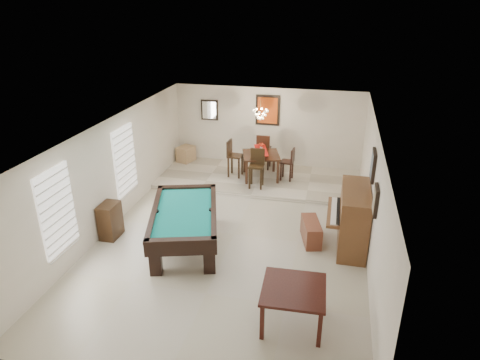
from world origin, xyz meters
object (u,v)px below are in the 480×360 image
at_px(upright_piano, 346,218).
at_px(dining_chair_east, 287,164).
at_px(piano_bench, 311,231).
at_px(dining_chair_south, 256,169).
at_px(square_table, 293,306).
at_px(dining_chair_west, 235,159).
at_px(dining_chair_north, 264,151).
at_px(apothecary_chest, 110,220).
at_px(corner_bench, 186,154).
at_px(dining_table, 261,164).
at_px(pool_table, 185,228).
at_px(chandelier, 261,111).
at_px(flower_vase, 261,147).

relative_size(upright_piano, dining_chair_east, 1.70).
bearing_deg(piano_bench, dining_chair_south, 125.62).
bearing_deg(square_table, dining_chair_west, 112.35).
distance_m(square_table, dining_chair_north, 6.94).
height_order(square_table, dining_chair_south, dining_chair_south).
distance_m(apothecary_chest, corner_bench, 4.82).
xyz_separation_m(dining_chair_north, corner_bench, (-2.63, 0.03, -0.32)).
distance_m(dining_table, dining_chair_east, 0.78).
bearing_deg(dining_table, piano_bench, -61.00).
height_order(upright_piano, piano_bench, upright_piano).
bearing_deg(upright_piano, pool_table, -166.62).
distance_m(upright_piano, dining_chair_east, 3.61).
bearing_deg(dining_table, chandelier, -115.84).
bearing_deg(square_table, dining_chair_east, 98.23).
bearing_deg(flower_vase, dining_chair_east, 2.26).
bearing_deg(dining_table, pool_table, -103.93).
bearing_deg(pool_table, upright_piano, -3.17).
relative_size(pool_table, dining_chair_north, 2.30).
height_order(apothecary_chest, chandelier, chandelier).
relative_size(apothecary_chest, chandelier, 1.39).
xyz_separation_m(square_table, flower_vase, (-1.64, 5.93, 0.74)).
distance_m(upright_piano, chandelier, 4.26).
height_order(dining_chair_south, dining_chair_west, dining_chair_west).
relative_size(dining_chair_north, dining_chair_east, 1.16).
relative_size(dining_chair_south, dining_chair_east, 1.14).
xyz_separation_m(dining_chair_east, chandelier, (-0.81, -0.09, 1.59)).
height_order(square_table, apothecary_chest, apothecary_chest).
xyz_separation_m(upright_piano, flower_vase, (-2.49, 3.15, 0.41)).
bearing_deg(chandelier, dining_table, 64.16).
relative_size(dining_chair_south, chandelier, 1.85).
xyz_separation_m(square_table, dining_chair_south, (-1.64, 5.22, 0.31)).
relative_size(dining_chair_north, chandelier, 1.88).
xyz_separation_m(pool_table, apothecary_chest, (-1.82, -0.02, -0.01)).
height_order(flower_vase, dining_chair_north, dining_chair_north).
distance_m(pool_table, piano_bench, 2.86).
bearing_deg(flower_vase, dining_chair_south, -89.99).
relative_size(apothecary_chest, dining_chair_south, 0.76).
height_order(pool_table, upright_piano, upright_piano).
height_order(square_table, dining_table, dining_table).
bearing_deg(upright_piano, square_table, -106.88).
xyz_separation_m(piano_bench, flower_vase, (-1.75, 3.16, 0.85)).
height_order(piano_bench, dining_table, dining_table).
relative_size(dining_table, dining_chair_east, 1.08).
xyz_separation_m(dining_chair_south, chandelier, (-0.03, 0.65, 1.53)).
bearing_deg(upright_piano, dining_chair_east, 118.26).
distance_m(square_table, apothecary_chest, 4.86).
bearing_deg(dining_table, dining_chair_south, -89.99).
bearing_deg(flower_vase, upright_piano, -51.66).
xyz_separation_m(piano_bench, dining_chair_north, (-1.80, 3.95, 0.43)).
bearing_deg(corner_bench, apothecary_chest, -91.56).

